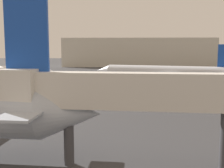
# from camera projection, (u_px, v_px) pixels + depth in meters

# --- Properties ---
(airplane_distant) EXTENTS (32.35, 24.68, 9.34)m
(airplane_distant) POSITION_uv_depth(u_px,v_px,m) (166.00, 72.00, 60.98)
(airplane_distant) COLOR silver
(airplane_distant) RESTS_ON ground_plane
(airplane_far_left) EXTENTS (25.82, 23.64, 8.42)m
(airplane_far_left) POSITION_uv_depth(u_px,v_px,m) (10.00, 71.00, 72.49)
(airplane_far_left) COLOR white
(airplane_far_left) RESTS_ON ground_plane
(jet_bridge) EXTENTS (17.22, 3.69, 6.72)m
(jet_bridge) POSITION_uv_depth(u_px,v_px,m) (115.00, 93.00, 18.05)
(jet_bridge) COLOR silver
(jet_bridge) RESTS_ON ground_plane
(terminal_building) EXTENTS (77.35, 22.29, 14.52)m
(terminal_building) POSITION_uv_depth(u_px,v_px,m) (138.00, 52.00, 144.56)
(terminal_building) COLOR beige
(terminal_building) RESTS_ON ground_plane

